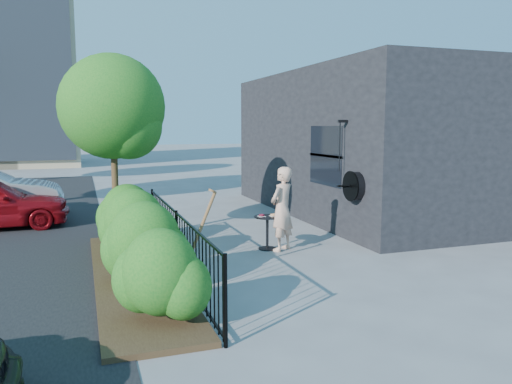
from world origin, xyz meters
name	(u,v)px	position (x,y,z in m)	size (l,w,h in m)	color
ground	(260,266)	(0.00, 0.00, 0.00)	(120.00, 120.00, 0.00)	gray
shop_building	(384,143)	(5.50, 4.50, 2.00)	(6.22, 9.00, 4.00)	black
fence	(177,242)	(-1.50, 0.00, 0.56)	(0.05, 6.05, 1.10)	black
planting_bed	(135,276)	(-2.20, 0.00, 0.04)	(1.30, 6.00, 0.08)	#382616
shrubs	(140,235)	(-2.10, 0.10, 0.70)	(1.10, 5.60, 1.24)	#15601A
patio_tree	(116,113)	(-2.24, 2.76, 2.76)	(2.20, 2.20, 3.94)	#3F2B19
cafe_table	(267,226)	(0.55, 1.12, 0.47)	(0.54, 0.54, 0.73)	black
woman	(282,209)	(0.79, 0.94, 0.85)	(0.62, 0.41, 1.70)	#DAA78D
shovel	(197,241)	(-1.26, -0.50, 0.67)	(0.59, 0.20, 1.54)	brown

